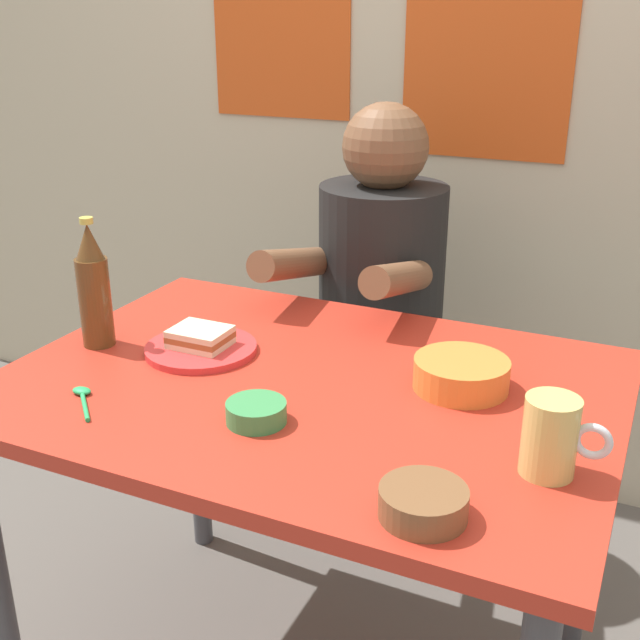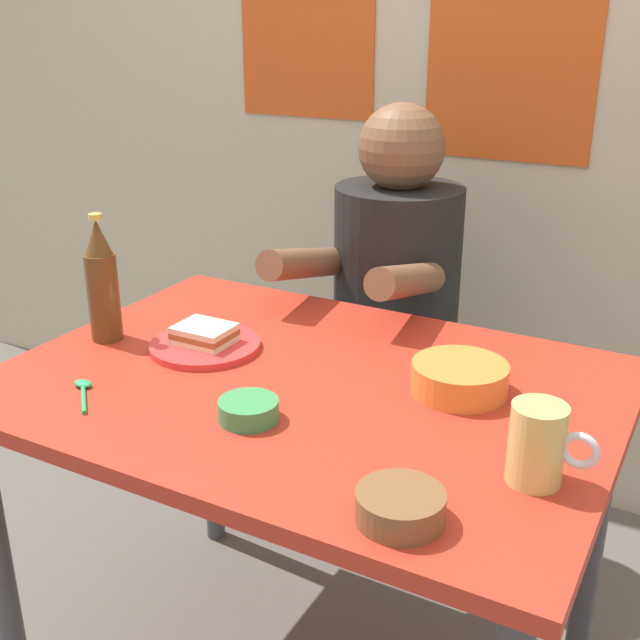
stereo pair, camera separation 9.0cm
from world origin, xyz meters
TOP-DOWN VIEW (x-y plane):
  - wall_back at (-0.00, 1.05)m, footprint 4.40×0.09m
  - dining_table at (0.00, 0.00)m, footprint 1.10×0.80m
  - stool at (-0.10, 0.63)m, footprint 0.34×0.34m
  - person_seated at (-0.10, 0.62)m, footprint 0.33×0.56m
  - plate_orange at (-0.25, 0.03)m, footprint 0.22×0.22m
  - sandwich at (-0.25, 0.03)m, footprint 0.11×0.09m
  - beer_mug at (0.45, -0.13)m, footprint 0.13×0.08m
  - beer_bottle at (-0.45, -0.03)m, footprint 0.06×0.06m
  - condiment_bowl_brown at (0.32, -0.31)m, footprint 0.12×0.12m
  - dip_bowl_green at (-0.01, -0.18)m, footprint 0.10×0.10m
  - soup_bowl_orange at (0.26, 0.08)m, footprint 0.17×0.17m
  - spoon at (-0.32, -0.23)m, footprint 0.10×0.09m

SIDE VIEW (x-z plane):
  - stool at x=-0.10m, z-range 0.12..0.57m
  - dining_table at x=0.00m, z-range 0.28..1.02m
  - spoon at x=-0.32m, z-range 0.74..0.75m
  - plate_orange at x=-0.25m, z-range 0.74..0.75m
  - dip_bowl_green at x=-0.01m, z-range 0.74..0.78m
  - condiment_bowl_brown at x=0.32m, z-range 0.74..0.78m
  - person_seated at x=-0.10m, z-range 0.41..1.13m
  - soup_bowl_orange at x=0.26m, z-range 0.74..0.80m
  - sandwich at x=-0.25m, z-range 0.75..0.79m
  - beer_mug at x=0.45m, z-range 0.74..0.86m
  - beer_bottle at x=-0.45m, z-range 0.73..0.99m
  - wall_back at x=0.00m, z-range 0.00..2.60m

